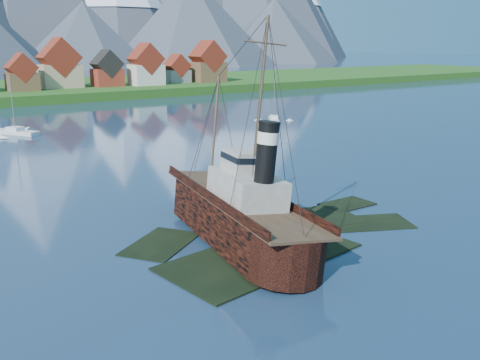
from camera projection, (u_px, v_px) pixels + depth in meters
ground at (274, 244)px, 51.31m from camera, size 1400.00×1400.00×0.00m
shoal at (274, 237)px, 54.08m from camera, size 31.71×21.24×1.14m
tugboat_wreck at (228, 210)px, 52.44m from camera, size 6.52×28.08×22.25m
sailboat_d at (274, 120)px, 130.49m from camera, size 6.23×8.07×11.29m
sailboat_e at (15, 133)px, 111.89m from camera, size 8.31×10.61×12.67m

